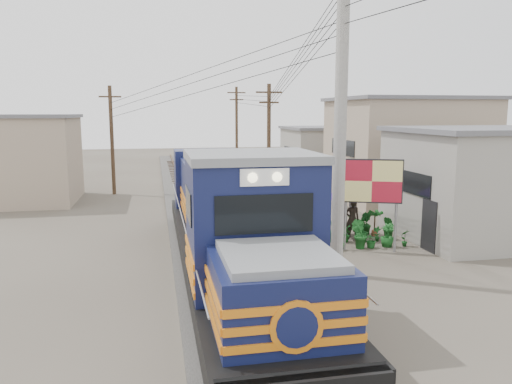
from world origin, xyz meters
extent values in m
plane|color=#473F35|center=(0.00, 0.00, 0.00)|extent=(120.00, 120.00, 0.00)
cube|color=#595651|center=(0.00, 10.00, 0.08)|extent=(3.60, 70.00, 0.16)
cube|color=#51331E|center=(-0.54, 10.00, 0.26)|extent=(0.08, 70.00, 0.12)
cube|color=#51331E|center=(0.54, 10.00, 0.26)|extent=(0.08, 70.00, 0.12)
cube|color=black|center=(0.00, 0.10, 0.80)|extent=(3.10, 17.12, 0.59)
cube|color=black|center=(0.00, -5.25, 0.48)|extent=(2.35, 3.42, 0.70)
cube|color=black|center=(0.00, 5.45, 0.48)|extent=(2.35, 3.42, 0.70)
cube|color=#11163E|center=(0.00, -6.53, 1.71)|extent=(2.54, 2.57, 1.61)
cube|color=#11163E|center=(0.00, -3.86, 2.57)|extent=(3.04, 2.78, 3.32)
cube|color=slate|center=(0.00, -3.86, 4.28)|extent=(3.10, 2.92, 0.19)
cube|color=black|center=(0.00, -5.26, 3.16)|extent=(2.17, 0.06, 0.86)
cube|color=white|center=(0.00, -5.27, 3.96)|extent=(1.07, 0.06, 0.37)
cube|color=#11163E|center=(0.00, 2.78, 2.14)|extent=(2.42, 10.49, 2.46)
cube|color=slate|center=(0.00, 2.78, 3.42)|extent=(2.17, 10.49, 0.19)
cube|color=orange|center=(0.00, 0.10, 1.39)|extent=(3.14, 17.12, 0.15)
cube|color=orange|center=(0.00, 0.10, 1.71)|extent=(3.14, 17.12, 0.15)
cube|color=orange|center=(0.00, 0.10, 2.03)|extent=(3.14, 17.12, 0.15)
cylinder|color=#9E9B93|center=(3.50, -0.50, 5.00)|extent=(0.40, 0.40, 10.00)
cylinder|color=#4C3826|center=(4.50, 14.00, 3.50)|extent=(0.24, 0.24, 7.00)
cube|color=#4C3826|center=(4.50, 14.00, 6.50)|extent=(1.60, 0.10, 0.10)
cube|color=#4C3826|center=(4.50, 14.00, 5.90)|extent=(1.20, 0.10, 0.10)
cylinder|color=#4C3826|center=(4.80, 28.00, 3.75)|extent=(0.24, 0.24, 7.50)
cube|color=#4C3826|center=(4.80, 28.00, 7.00)|extent=(1.60, 0.10, 0.10)
cube|color=#4C3826|center=(4.80, 28.00, 6.40)|extent=(1.20, 0.10, 0.10)
cylinder|color=#4C3826|center=(-5.00, 18.00, 3.50)|extent=(0.24, 0.24, 7.00)
cube|color=#4C3826|center=(-5.00, 18.00, 6.50)|extent=(1.60, 0.10, 0.10)
cube|color=#4C3826|center=(-5.00, 18.00, 5.90)|extent=(1.20, 0.10, 0.10)
cube|color=gray|center=(11.50, 3.00, 2.25)|extent=(7.00, 6.00, 4.50)
cube|color=slate|center=(11.50, 3.00, 4.60)|extent=(7.35, 6.30, 0.20)
cube|color=black|center=(7.98, 3.00, 2.48)|extent=(0.05, 3.00, 0.90)
cube|color=gray|center=(12.50, 12.00, 3.00)|extent=(8.00, 7.00, 6.00)
cube|color=slate|center=(12.50, 12.00, 6.10)|extent=(8.40, 7.35, 0.20)
cube|color=black|center=(8.48, 12.00, 3.30)|extent=(0.05, 3.50, 0.90)
cube|color=gray|center=(11.00, 22.00, 2.00)|extent=(6.00, 6.00, 4.00)
cube|color=slate|center=(11.00, 22.00, 4.10)|extent=(6.30, 6.30, 0.20)
cube|color=black|center=(7.98, 22.00, 2.20)|extent=(0.05, 3.00, 0.90)
cube|color=gray|center=(-10.00, 16.00, 2.50)|extent=(6.00, 6.00, 5.00)
cube|color=slate|center=(-10.00, 16.00, 5.10)|extent=(6.30, 6.30, 0.20)
cylinder|color=#99999E|center=(4.88, 2.31, 1.32)|extent=(0.10, 0.10, 2.63)
cylinder|color=#99999E|center=(6.64, 1.61, 1.32)|extent=(0.10, 0.10, 2.63)
cube|color=black|center=(5.76, 1.96, 2.74)|extent=(2.20, 0.97, 1.68)
cube|color=#B2172C|center=(5.76, 1.93, 2.74)|extent=(2.08, 0.89, 1.58)
cylinder|color=black|center=(5.74, 4.34, 0.05)|extent=(0.40, 0.40, 0.10)
cylinder|color=#99999E|center=(5.74, 4.34, 1.00)|extent=(0.05, 0.05, 1.99)
cone|color=#522B81|center=(5.74, 4.34, 1.95)|extent=(2.42, 2.42, 0.50)
imported|color=black|center=(5.80, 3.83, 0.86)|extent=(0.65, 0.44, 1.72)
imported|color=#164E1A|center=(4.70, 2.25, 0.47)|extent=(0.54, 0.60, 0.94)
imported|color=#164E1A|center=(5.51, 2.39, 0.56)|extent=(0.79, 0.79, 1.12)
imported|color=#164E1A|center=(6.03, 2.35, 0.31)|extent=(0.59, 0.52, 0.63)
imported|color=#164E1A|center=(6.71, 2.37, 0.48)|extent=(0.75, 0.75, 0.96)
imported|color=#164E1A|center=(7.43, 2.29, 0.35)|extent=(0.43, 0.36, 0.69)
imported|color=#164E1A|center=(4.81, 3.39, 0.53)|extent=(0.75, 0.74, 1.07)
imported|color=#164E1A|center=(5.32, 3.44, 0.34)|extent=(0.72, 0.76, 0.68)
imported|color=#164E1A|center=(6.04, 3.36, 0.49)|extent=(0.78, 0.78, 0.98)
imported|color=#164E1A|center=(6.69, 3.26, 0.31)|extent=(0.38, 0.39, 0.62)
imported|color=#164E1A|center=(7.28, 3.41, 0.50)|extent=(0.50, 0.60, 1.00)
imported|color=#164E1A|center=(4.73, 4.45, 0.50)|extent=(1.00, 0.90, 1.00)
imported|color=#164E1A|center=(5.48, 4.49, 0.35)|extent=(0.47, 0.47, 0.69)
imported|color=#164E1A|center=(5.99, 4.63, 0.49)|extent=(0.49, 0.60, 0.98)
imported|color=#164E1A|center=(6.72, 4.51, 0.48)|extent=(0.50, 0.59, 0.96)
camera|label=1|loc=(-2.27, -15.56, 5.33)|focal=35.00mm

